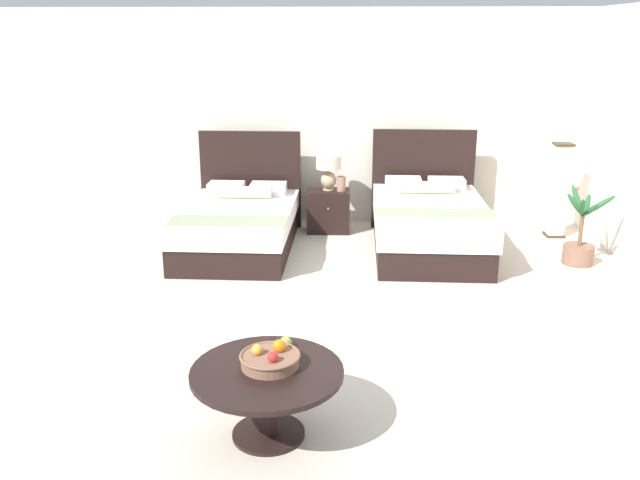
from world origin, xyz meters
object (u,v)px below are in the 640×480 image
object	(u,v)px
loose_apple	(286,343)
potted_palm	(580,243)
table_lamp	(329,169)
floor_lamp_corner	(558,191)
coffee_table	(267,385)
vase	(341,184)
fruit_bowl	(270,359)
nightstand	(328,211)
bed_near_window	(239,224)
bed_near_corner	(429,223)

from	to	relation	value
loose_apple	potted_palm	xyz separation A→B (m)	(3.01, 3.09, -0.27)
table_lamp	loose_apple	size ratio (longest dim) A/B	5.35
loose_apple	floor_lamp_corner	bearing A→B (deg)	53.56
coffee_table	loose_apple	xyz separation A→B (m)	(0.09, 0.29, 0.15)
coffee_table	potted_palm	distance (m)	4.59
vase	coffee_table	distance (m)	4.56
floor_lamp_corner	vase	bearing A→B (deg)	178.19
coffee_table	fruit_bowl	bearing A→B (deg)	71.46
vase	potted_palm	xyz separation A→B (m)	(2.65, -1.14, -0.39)
nightstand	coffee_table	bearing A→B (deg)	-93.61
bed_near_window	loose_apple	distance (m)	3.64
fruit_bowl	floor_lamp_corner	world-z (taller)	floor_lamp_corner
bed_near_window	table_lamp	bearing A→B (deg)	36.03
table_lamp	fruit_bowl	bearing A→B (deg)	-93.43
table_lamp	coffee_table	size ratio (longest dim) A/B	0.46
bed_near_corner	vase	distance (m)	1.29
table_lamp	loose_apple	distance (m)	4.31
bed_near_corner	loose_apple	bearing A→B (deg)	-111.48
bed_near_window	nightstand	bearing A→B (deg)	35.31
vase	loose_apple	xyz separation A→B (m)	(-0.36, -4.24, -0.13)
bed_near_window	bed_near_corner	size ratio (longest dim) A/B	1.00
table_lamp	vase	bearing A→B (deg)	-20.21
nightstand	fruit_bowl	distance (m)	4.54
bed_near_window	bed_near_corner	distance (m)	2.24
bed_near_window	vase	distance (m)	1.44
nightstand	table_lamp	distance (m)	0.55
bed_near_window	potted_palm	xyz separation A→B (m)	(3.86, -0.44, -0.05)
vase	floor_lamp_corner	distance (m)	2.71
loose_apple	fruit_bowl	bearing A→B (deg)	-107.51
coffee_table	bed_near_window	bearing A→B (deg)	101.18
floor_lamp_corner	fruit_bowl	bearing A→B (deg)	-125.57
nightstand	fruit_bowl	size ratio (longest dim) A/B	1.41
bed_near_corner	floor_lamp_corner	world-z (taller)	bed_near_corner
bed_near_corner	bed_near_window	bearing A→B (deg)	179.76
nightstand	potted_palm	world-z (taller)	potted_palm
bed_near_window	floor_lamp_corner	distance (m)	3.97
fruit_bowl	bed_near_window	bearing A→B (deg)	101.56
bed_near_window	loose_apple	world-z (taller)	bed_near_window
nightstand	fruit_bowl	bearing A→B (deg)	-93.45
vase	loose_apple	world-z (taller)	vase
fruit_bowl	potted_palm	size ratio (longest dim) A/B	0.44
loose_apple	bed_near_window	bearing A→B (deg)	103.52
nightstand	floor_lamp_corner	world-z (taller)	floor_lamp_corner
nightstand	vase	bearing A→B (deg)	-13.78
bed_near_window	vase	bearing A→B (deg)	30.10
coffee_table	fruit_bowl	xyz separation A→B (m)	(0.02, 0.05, 0.16)
bed_near_window	coffee_table	distance (m)	3.90
table_lamp	loose_apple	bearing A→B (deg)	-92.60
bed_near_corner	table_lamp	distance (m)	1.50
coffee_table	fruit_bowl	distance (m)	0.17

